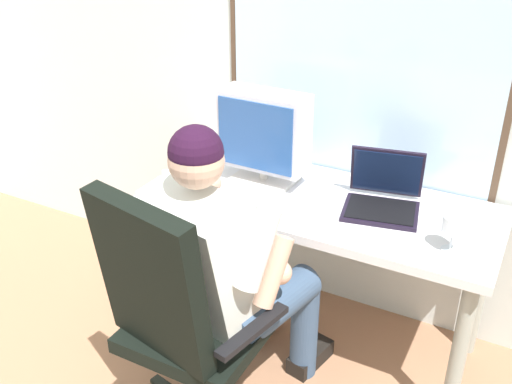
{
  "coord_description": "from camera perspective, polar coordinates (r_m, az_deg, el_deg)",
  "views": [
    {
      "loc": [
        0.9,
        -0.07,
        1.94
      ],
      "look_at": [
        -0.04,
        1.7,
        0.91
      ],
      "focal_mm": 41.3,
      "sensor_mm": 36.0,
      "label": 1
    }
  ],
  "objects": [
    {
      "name": "person_seated",
      "position": [
        2.26,
        -2.86,
        -6.99
      ],
      "size": [
        0.6,
        0.85,
        1.27
      ],
      "color": "#364C68",
      "rests_on": "ground"
    },
    {
      "name": "crt_monitor",
      "position": [
        2.6,
        0.74,
        5.75
      ],
      "size": [
        0.4,
        0.23,
        0.42
      ],
      "color": "beige",
      "rests_on": "desk"
    },
    {
      "name": "wall_rear",
      "position": [
        2.71,
        8.17,
        14.42
      ],
      "size": [
        5.15,
        0.08,
        2.71
      ],
      "color": "silver",
      "rests_on": "ground"
    },
    {
      "name": "wine_glass",
      "position": [
        2.26,
        18.61,
        -3.16
      ],
      "size": [
        0.08,
        0.08,
        0.14
      ],
      "color": "silver",
      "rests_on": "desk"
    },
    {
      "name": "office_chair",
      "position": [
        2.14,
        -7.72,
        -11.34
      ],
      "size": [
        0.63,
        0.64,
        1.1
      ],
      "color": "black",
      "rests_on": "ground"
    },
    {
      "name": "laptop",
      "position": [
        2.51,
        12.24,
        -0.1
      ],
      "size": [
        0.35,
        0.35,
        0.24
      ],
      "color": "black",
      "rests_on": "desk"
    },
    {
      "name": "desk",
      "position": [
        2.6,
        6.18,
        -2.69
      ],
      "size": [
        1.51,
        0.64,
        0.75
      ],
      "color": "gray",
      "rests_on": "ground"
    }
  ]
}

